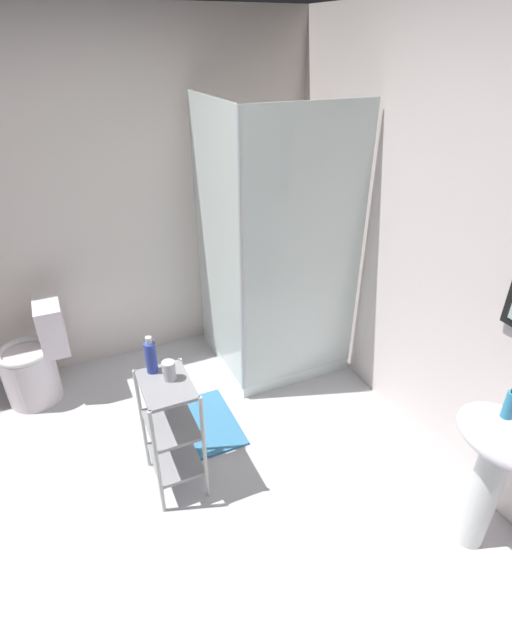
% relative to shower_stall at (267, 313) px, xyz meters
% --- Properties ---
extents(ground_plane, '(4.20, 4.20, 0.02)m').
position_rel_shower_stall_xyz_m(ground_plane, '(1.19, -1.22, -0.47)').
color(ground_plane, silver).
extents(wall_back, '(4.20, 0.14, 2.50)m').
position_rel_shower_stall_xyz_m(wall_back, '(1.20, 0.63, 0.79)').
color(wall_back, white).
rests_on(wall_back, ground_plane).
extents(wall_left, '(0.10, 4.20, 2.50)m').
position_rel_shower_stall_xyz_m(wall_left, '(-0.66, -1.22, 0.79)').
color(wall_left, white).
rests_on(wall_left, ground_plane).
extents(shower_stall, '(0.92, 0.92, 2.00)m').
position_rel_shower_stall_xyz_m(shower_stall, '(0.00, 0.00, 0.00)').
color(shower_stall, white).
rests_on(shower_stall, ground_plane).
extents(pedestal_sink, '(0.46, 0.37, 0.81)m').
position_rel_shower_stall_xyz_m(pedestal_sink, '(1.88, 0.30, 0.12)').
color(pedestal_sink, white).
rests_on(pedestal_sink, ground_plane).
extents(toilet, '(0.37, 0.49, 0.76)m').
position_rel_shower_stall_xyz_m(toilet, '(-0.29, -1.70, -0.15)').
color(toilet, white).
rests_on(toilet, ground_plane).
extents(storage_cart, '(0.38, 0.28, 0.74)m').
position_rel_shower_stall_xyz_m(storage_cart, '(0.88, -1.01, -0.03)').
color(storage_cart, silver).
rests_on(storage_cart, ground_plane).
extents(hand_soap_bottle, '(0.05, 0.05, 0.18)m').
position_rel_shower_stall_xyz_m(hand_soap_bottle, '(1.84, 0.33, 0.42)').
color(hand_soap_bottle, '#389ED1').
rests_on(hand_soap_bottle, pedestal_sink).
extents(shampoo_bottle_blue, '(0.06, 0.06, 0.22)m').
position_rel_shower_stall_xyz_m(shampoo_bottle_blue, '(0.74, -1.05, 0.37)').
color(shampoo_bottle_blue, '#3447B8').
rests_on(shampoo_bottle_blue, storage_cart).
extents(rinse_cup, '(0.07, 0.07, 0.11)m').
position_rel_shower_stall_xyz_m(rinse_cup, '(0.85, -0.98, 0.33)').
color(rinse_cup, silver).
rests_on(rinse_cup, storage_cart).
extents(bath_mat, '(0.60, 0.40, 0.02)m').
position_rel_shower_stall_xyz_m(bath_mat, '(0.49, -0.70, -0.45)').
color(bath_mat, teal).
rests_on(bath_mat, ground_plane).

